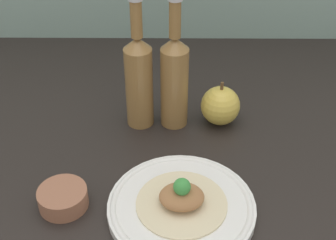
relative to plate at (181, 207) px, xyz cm
name	(u,v)px	position (x,y,z in cm)	size (l,w,h in cm)	color
ground_plane	(155,156)	(-5.36, 17.82, -3.20)	(180.00, 110.00, 4.00)	black
plate	(181,207)	(0.00, 0.00, 0.00)	(27.25, 27.25, 2.25)	white
plated_food	(182,198)	(0.00, 0.00, 2.27)	(16.74, 16.74, 6.06)	beige
cider_bottle_left	(139,78)	(-9.03, 27.51, 10.69)	(6.14, 6.14, 30.84)	olive
cider_bottle_right	(174,78)	(-1.29, 27.51, 10.69)	(6.14, 6.14, 30.84)	olive
apple	(220,106)	(9.19, 27.75, 3.28)	(8.94, 8.94, 10.64)	gold
dipping_bowl	(63,198)	(-21.96, 1.40, 0.65)	(9.22, 9.22, 3.70)	#996047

